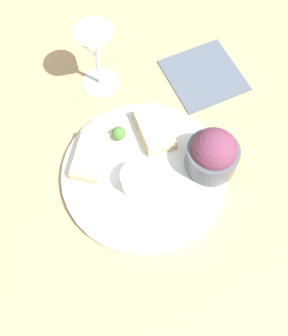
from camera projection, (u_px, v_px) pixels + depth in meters
name	position (u px, v px, depth m)	size (l,w,h in m)	color
ground_plane	(144.00, 176.00, 0.80)	(4.00, 4.00, 0.00)	tan
dinner_plate	(144.00, 174.00, 0.79)	(0.31, 0.31, 0.01)	silver
salad_bowl	(213.00, 154.00, 0.76)	(0.10, 0.10, 0.10)	#4C5156
sauce_ramekin	(137.00, 179.00, 0.76)	(0.06, 0.06, 0.04)	white
cheese_toast_near	(154.00, 129.00, 0.81)	(0.10, 0.06, 0.03)	#D1B27F
cheese_toast_far	(90.00, 156.00, 0.79)	(0.11, 0.09, 0.03)	#D1B27F
wine_glass	(95.00, 49.00, 0.80)	(0.08, 0.08, 0.15)	silver
garnish	(119.00, 133.00, 0.81)	(0.03, 0.03, 0.03)	#477533
napkin	(204.00, 75.00, 0.90)	(0.17, 0.17, 0.01)	#4C5666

